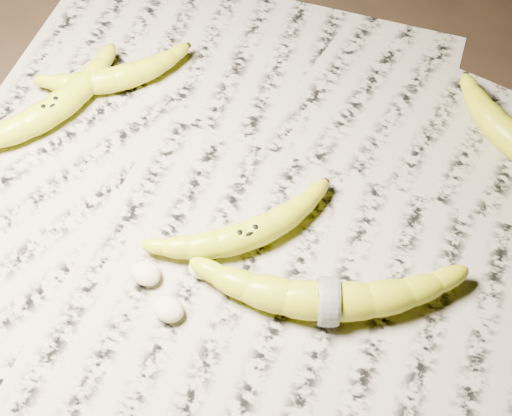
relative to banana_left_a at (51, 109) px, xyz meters
The scene contains 10 objects.
ground 0.29m from the banana_left_a, ahead, with size 3.00×3.00×0.00m, color black.
newspaper_patch 0.29m from the banana_left_a, ahead, with size 0.90×0.70×0.01m, color #A29C8B.
banana_left_a is the anchor object (origin of this frame).
banana_left_b 0.09m from the banana_left_a, 70.01° to the left, with size 0.17×0.05×0.03m, color yellow, non-canonical shape.
banana_center 0.29m from the banana_left_a, ahead, with size 0.18×0.05×0.03m, color yellow, non-canonical shape.
banana_taped 0.41m from the banana_left_a, ahead, with size 0.25×0.07×0.04m, color yellow, non-canonical shape.
measuring_tape 0.41m from the banana_left_a, ahead, with size 0.05×0.05×0.00m, color white.
flesh_chunk_a 0.25m from the banana_left_a, 25.90° to the right, with size 0.03×0.03×0.02m, color beige.
flesh_chunk_b 0.30m from the banana_left_a, 25.67° to the right, with size 0.03×0.03×0.02m, color beige.
flesh_chunk_c 0.28m from the banana_left_a, 15.42° to the right, with size 0.03×0.02×0.01m, color beige.
Camera 1 is at (0.22, -0.35, 0.67)m, focal length 50.00 mm.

